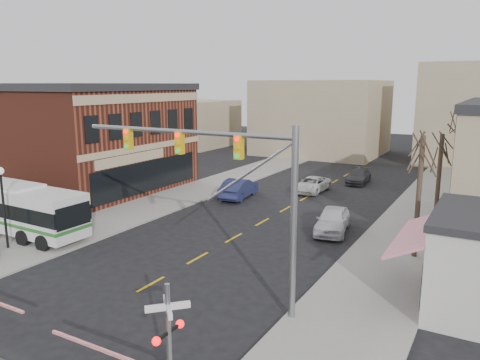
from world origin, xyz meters
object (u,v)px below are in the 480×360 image
at_px(car_b, 239,188).
at_px(traffic_signal_mast, 230,175).
at_px(pedestrian_far, 85,211).
at_px(car_c, 312,185).
at_px(pedestrian_near, 53,230).
at_px(street_lamp, 2,191).
at_px(car_a, 332,220).
at_px(car_d, 359,176).
at_px(rr_crossing_east, 158,345).
at_px(transit_bus, 10,206).

bearing_deg(car_b, traffic_signal_mast, 110.70).
bearing_deg(pedestrian_far, car_b, 25.06).
xyz_separation_m(car_c, pedestrian_near, (-8.14, -21.34, 0.40)).
bearing_deg(pedestrian_near, pedestrian_far, 8.16).
distance_m(street_lamp, pedestrian_far, 6.05).
xyz_separation_m(car_a, pedestrian_near, (-13.54, -10.94, 0.24)).
relative_size(traffic_signal_mast, street_lamp, 2.27).
xyz_separation_m(car_b, car_c, (4.60, 5.20, -0.18)).
bearing_deg(car_a, car_d, 89.70).
distance_m(car_a, car_d, 16.52).
relative_size(car_c, car_d, 1.05).
bearing_deg(car_c, car_b, -128.66).
bearing_deg(street_lamp, rr_crossing_east, -20.87).
bearing_deg(traffic_signal_mast, car_d, 94.30).
height_order(car_d, pedestrian_near, pedestrian_near).
relative_size(rr_crossing_east, car_a, 1.17).
distance_m(traffic_signal_mast, car_a, 13.02).
height_order(transit_bus, car_d, transit_bus).
relative_size(traffic_signal_mast, car_d, 2.40).
distance_m(rr_crossing_east, car_d, 35.34).
bearing_deg(rr_crossing_east, pedestrian_near, 151.33).
height_order(car_b, car_c, car_b).
bearing_deg(pedestrian_far, rr_crossing_east, -79.06).
height_order(rr_crossing_east, car_c, rr_crossing_east).
bearing_deg(car_d, car_b, -126.29).
xyz_separation_m(transit_bus, car_b, (8.19, 15.64, -0.94)).
xyz_separation_m(car_c, pedestrian_far, (-9.64, -17.47, 0.39)).
relative_size(car_a, car_d, 1.05).
bearing_deg(pedestrian_near, traffic_signal_mast, -107.73).
height_order(pedestrian_near, pedestrian_far, pedestrian_near).
bearing_deg(traffic_signal_mast, street_lamp, -177.77).
relative_size(street_lamp, car_c, 1.01).
relative_size(street_lamp, car_a, 1.00).
relative_size(traffic_signal_mast, pedestrian_far, 5.82).
xyz_separation_m(street_lamp, car_d, (12.70, 28.87, -2.85)).
bearing_deg(traffic_signal_mast, pedestrian_far, 161.04).
height_order(transit_bus, traffic_signal_mast, traffic_signal_mast).
bearing_deg(street_lamp, car_c, 66.30).
xyz_separation_m(rr_crossing_east, car_d, (-3.69, 35.12, -1.31)).
height_order(transit_bus, pedestrian_near, transit_bus).
bearing_deg(car_a, pedestrian_near, -151.09).
bearing_deg(rr_crossing_east, traffic_signal_mast, 102.89).
height_order(traffic_signal_mast, car_b, traffic_signal_mast).
bearing_deg(car_c, rr_crossing_east, -75.02).
relative_size(traffic_signal_mast, pedestrian_near, 5.81).
relative_size(transit_bus, traffic_signal_mast, 1.12).
distance_m(transit_bus, traffic_signal_mast, 18.05).
distance_m(car_a, car_b, 11.27).
bearing_deg(pedestrian_near, transit_bus, 70.81).
relative_size(street_lamp, car_b, 0.95).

